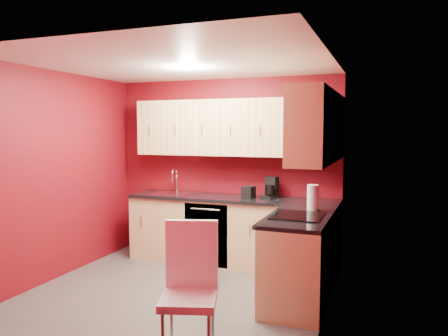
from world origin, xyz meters
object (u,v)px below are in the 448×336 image
Objects in this scene: coffee_maker at (269,187)px; paper_towel at (313,198)px; sink at (171,191)px; dining_chair at (189,292)px; microwave at (310,143)px; napkin_holder at (249,192)px.

paper_towel reaches higher than coffee_maker.
sink reaches higher than dining_chair.
sink is 1.92× the size of coffee_maker.
coffee_maker is at bearing 72.86° from dining_chair.
coffee_maker is at bearing 122.66° from microwave.
microwave is 2.80× the size of coffee_maker.
sink is 1.15m from napkin_holder.
microwave is at bearing -86.66° from paper_towel.
napkin_holder is 2.42m from dining_chair.
dining_chair is (0.01, -2.50, -0.52)m from coffee_maker.
paper_towel reaches higher than napkin_holder.
coffee_maker reaches higher than dining_chair.
napkin_holder is (1.14, -0.04, 0.04)m from sink.
paper_towel is at bearing -27.52° from coffee_maker.
microwave is 0.72× the size of dining_chair.
napkin_holder is 0.54× the size of paper_towel.
sink is at bearing 178.21° from napkin_holder.
microwave is 0.70m from paper_towel.
sink is 2.18m from paper_towel.
napkin_holder is (-0.95, 0.97, -0.67)m from microwave.
paper_towel is 1.95m from dining_chair.
microwave reaches higher than dining_chair.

